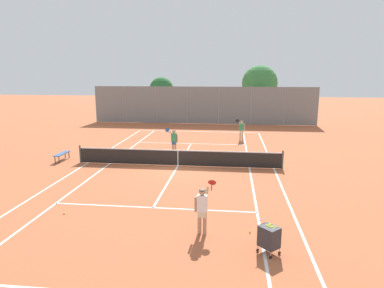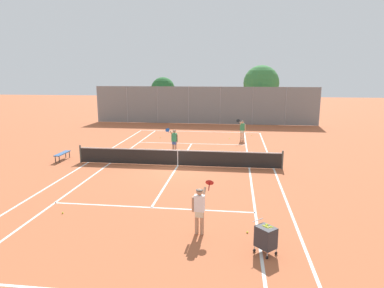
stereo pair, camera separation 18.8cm
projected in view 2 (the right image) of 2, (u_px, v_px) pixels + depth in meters
The scene contains 17 objects.
ground_plane at pixel (178, 166), 19.98m from camera, with size 120.00×120.00×0.00m, color #B25B38.
court_line_markings at pixel (178, 166), 19.98m from camera, with size 11.10×23.90×0.01m.
tennis_net at pixel (178, 157), 19.88m from camera, with size 12.00×0.10×1.07m.
ball_cart at pixel (266, 237), 10.17m from camera, with size 0.77×0.77×0.96m.
player_near_side at pixel (200, 208), 11.34m from camera, with size 0.70×0.73×1.77m.
player_far_left at pixel (174, 140), 22.84m from camera, with size 0.77×0.71×1.77m.
player_far_right at pixel (242, 129), 27.17m from camera, with size 0.77×0.71×1.77m.
loose_tennis_ball_0 at pixel (232, 133), 30.64m from camera, with size 0.07×0.07×0.07m, color #D1DB33.
loose_tennis_ball_1 at pixel (247, 232), 11.57m from camera, with size 0.07×0.07×0.07m, color #D1DB33.
loose_tennis_ball_2 at pixel (63, 213), 13.17m from camera, with size 0.07×0.07×0.07m, color #D1DB33.
loose_tennis_ball_3 at pixel (252, 135), 29.50m from camera, with size 0.07×0.07×0.07m, color #D1DB33.
loose_tennis_ball_4 at pixel (160, 138), 28.43m from camera, with size 0.07×0.07×0.07m, color #D1DB33.
loose_tennis_ball_5 at pixel (229, 139), 28.04m from camera, with size 0.07×0.07×0.07m, color #D1DB33.
courtside_bench at pixel (62, 154), 21.13m from camera, with size 0.36×1.50×0.47m.
back_fence at pixel (204, 105), 35.92m from camera, with size 23.51×0.08×3.93m.
tree_behind_left at pixel (164, 90), 38.99m from camera, with size 2.76×2.72×4.84m.
tree_behind_right at pixel (262, 84), 38.15m from camera, with size 3.95×3.95×6.16m.
Camera 2 is at (3.25, -19.04, 5.32)m, focal length 32.00 mm.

